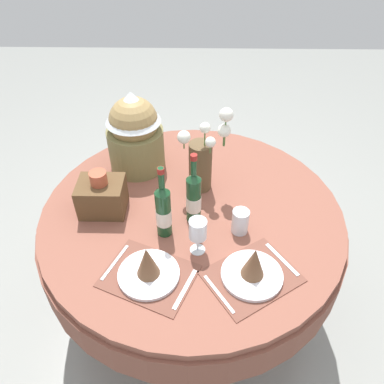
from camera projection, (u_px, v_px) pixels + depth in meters
name	position (u px, v px, depth m)	size (l,w,h in m)	color
ground	(192.00, 303.00, 2.28)	(8.00, 8.00, 0.00)	gray
dining_table	(192.00, 229.00, 1.87)	(1.41, 1.41, 0.76)	brown
place_setting_left	(148.00, 268.00, 1.47)	(0.41, 0.37, 0.16)	brown
place_setting_right	(253.00, 269.00, 1.47)	(0.43, 0.40, 0.16)	brown
flower_vase	(202.00, 158.00, 1.79)	(0.24, 0.15, 0.44)	brown
wine_bottle_left	(194.00, 197.00, 1.66)	(0.07, 0.07, 0.35)	#194223
wine_bottle_centre	(163.00, 210.00, 1.59)	(0.07, 0.07, 0.35)	#194223
wine_glass_right	(198.00, 230.00, 1.52)	(0.07, 0.07, 0.17)	silver
tumbler_near_right	(240.00, 221.00, 1.65)	(0.07, 0.07, 0.11)	silver
gift_tub_back_left	(134.00, 129.00, 1.89)	(0.28, 0.28, 0.42)	olive
woven_basket_side_left	(102.00, 196.00, 1.73)	(0.20, 0.17, 0.21)	brown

